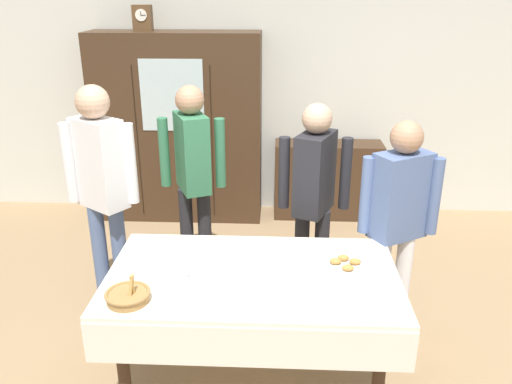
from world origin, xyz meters
TOP-DOWN VIEW (x-y plane):
  - ground_plane at (0.00, 0.00)m, footprint 12.00×12.00m
  - back_wall at (0.00, 2.65)m, footprint 6.40×0.10m
  - dining_table at (0.00, -0.23)m, footprint 1.69×0.96m
  - wall_cabinet at (-0.90, 2.35)m, footprint 1.70×0.46m
  - mantel_clock at (-1.19, 2.35)m, footprint 0.18×0.11m
  - bookshelf_low at (0.66, 2.41)m, footprint 1.12×0.35m
  - book_stack at (0.66, 2.41)m, footprint 0.16×0.22m
  - tea_cup_mid_right at (-0.42, -0.28)m, footprint 0.13×0.13m
  - tea_cup_far_right at (-0.55, 0.02)m, footprint 0.13×0.13m
  - tea_cup_near_left at (-0.26, -0.32)m, footprint 0.13×0.13m
  - bread_basket at (-0.64, -0.52)m, footprint 0.24×0.24m
  - pastry_plate at (0.55, -0.10)m, footprint 0.28×0.28m
  - spoon_front_edge at (0.02, -0.53)m, footprint 0.12×0.02m
  - spoon_near_right at (-0.00, -0.36)m, footprint 0.12×0.02m
  - spoon_far_right at (-0.67, -0.06)m, footprint 0.12×0.02m
  - person_by_cabinet at (0.93, 0.34)m, footprint 0.52×0.35m
  - person_near_right_end at (-0.54, 1.03)m, footprint 0.52×0.41m
  - person_behind_table_right at (-1.12, 0.58)m, footprint 0.52×0.37m
  - person_behind_table_left at (0.40, 0.70)m, footprint 0.52×0.41m

SIDE VIEW (x-z plane):
  - ground_plane at x=0.00m, z-range 0.00..0.00m
  - bookshelf_low at x=0.66m, z-range 0.00..0.81m
  - dining_table at x=0.00m, z-range 0.28..1.06m
  - spoon_front_edge at x=0.02m, z-range 0.78..0.78m
  - spoon_near_right at x=0.00m, z-range 0.78..0.78m
  - spoon_far_right at x=-0.67m, z-range 0.78..0.78m
  - pastry_plate at x=0.55m, z-range 0.77..0.82m
  - tea_cup_mid_right at x=-0.42m, z-range 0.77..0.84m
  - tea_cup_far_right at x=-0.55m, z-range 0.77..0.84m
  - tea_cup_near_left at x=-0.26m, z-range 0.77..0.84m
  - bread_basket at x=-0.64m, z-range 0.73..0.89m
  - book_stack at x=0.66m, z-range 0.81..0.93m
  - person_by_cabinet at x=0.93m, z-range 0.16..1.72m
  - person_behind_table_left at x=0.40m, z-range 0.17..1.75m
  - wall_cabinet at x=-0.90m, z-range 0.00..1.93m
  - person_near_right_end at x=-0.54m, z-range 0.18..1.82m
  - person_behind_table_right at x=-1.12m, z-range 0.19..1.92m
  - back_wall at x=0.00m, z-range 0.00..2.70m
  - mantel_clock at x=-1.19m, z-range 1.93..2.17m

